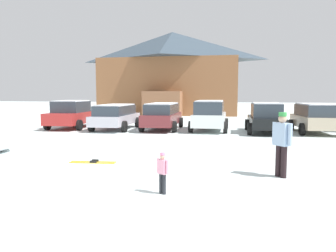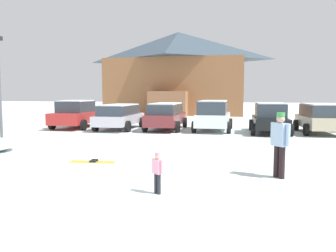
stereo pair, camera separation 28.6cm
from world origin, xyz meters
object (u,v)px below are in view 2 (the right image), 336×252
object	(u,v)px
ski_lodge	(178,72)
pair_of_skis	(93,162)
parked_beige_suv	(320,117)
parked_silver_wagon	(120,116)
parked_maroon_van	(166,115)
parked_black_sedan	(270,118)
skier_child_in_pink_snowsuit	(157,171)
skier_adult_in_blue_parka	(280,141)
parked_white_suv	(213,115)
parked_red_sedan	(77,114)

from	to	relation	value
ski_lodge	pair_of_skis	xyz separation A→B (m)	(2.01, -26.58, -4.49)
ski_lodge	parked_beige_suv	size ratio (longest dim) A/B	3.58
parked_silver_wagon	pair_of_skis	bearing A→B (deg)	-74.74
parked_maroon_van	parked_black_sedan	bearing A→B (deg)	-6.35
parked_maroon_van	skier_child_in_pink_snowsuit	world-z (taller)	parked_maroon_van
ski_lodge	parked_maroon_van	size ratio (longest dim) A/B	3.15
parked_black_sedan	pair_of_skis	xyz separation A→B (m)	(-6.16, -9.12, -0.81)
skier_adult_in_blue_parka	skier_child_in_pink_snowsuit	size ratio (longest dim) A/B	1.87
parked_white_suv	parked_red_sedan	bearing A→B (deg)	-179.32
parked_silver_wagon	skier_adult_in_blue_parka	world-z (taller)	skier_adult_in_blue_parka
parked_white_suv	pair_of_skis	world-z (taller)	parked_white_suv
parked_red_sedan	parked_white_suv	world-z (taller)	parked_white_suv
parked_black_sedan	parked_beige_suv	distance (m)	2.65
parked_red_sedan	skier_adult_in_blue_parka	xyz separation A→B (m)	(10.96, -10.45, 0.07)
parked_maroon_van	skier_adult_in_blue_parka	xyz separation A→B (m)	(5.23, -10.58, 0.08)
parked_maroon_van	parked_beige_suv	bearing A→B (deg)	-1.57
skier_child_in_pink_snowsuit	pair_of_skis	xyz separation A→B (m)	(-2.76, 2.74, -0.48)
parked_red_sedan	parked_white_suv	bearing A→B (deg)	0.68
ski_lodge	parked_white_suv	bearing A→B (deg)	-73.22
pair_of_skis	parked_black_sedan	bearing A→B (deg)	55.96
ski_lodge	pair_of_skis	bearing A→B (deg)	-85.67
ski_lodge	parked_black_sedan	size ratio (longest dim) A/B	3.63
skier_child_in_pink_snowsuit	parked_maroon_van	bearing A→B (deg)	101.36
pair_of_skis	parked_beige_suv	bearing A→B (deg)	47.39
parked_maroon_van	skier_adult_in_blue_parka	distance (m)	11.80
parked_black_sedan	skier_child_in_pink_snowsuit	world-z (taller)	parked_black_sedan
parked_black_sedan	pair_of_skis	bearing A→B (deg)	-124.04
parked_white_suv	parked_beige_suv	distance (m)	5.72
parked_beige_suv	parked_maroon_van	bearing A→B (deg)	178.43
parked_silver_wagon	parked_beige_suv	world-z (taller)	parked_beige_suv
ski_lodge	parked_red_sedan	size ratio (longest dim) A/B	3.23
parked_silver_wagon	parked_beige_suv	bearing A→B (deg)	0.79
skier_child_in_pink_snowsuit	parked_beige_suv	bearing A→B (deg)	63.88
ski_lodge	parked_maroon_van	xyz separation A→B (m)	(2.25, -16.80, -3.64)
parked_black_sedan	skier_child_in_pink_snowsuit	size ratio (longest dim) A/B	4.51
parked_maroon_van	parked_beige_suv	distance (m)	8.55
skier_adult_in_blue_parka	pair_of_skis	world-z (taller)	skier_adult_in_blue_parka
parked_black_sedan	parked_beige_suv	size ratio (longest dim) A/B	0.99
ski_lodge	parked_beige_suv	xyz separation A→B (m)	(10.79, -17.03, -3.63)
parked_silver_wagon	skier_adult_in_blue_parka	distance (m)	12.97
parked_white_suv	parked_black_sedan	distance (m)	3.16
skier_child_in_pink_snowsuit	ski_lodge	bearing A→B (deg)	99.23
pair_of_skis	parked_white_suv	bearing A→B (deg)	72.55
parked_red_sedan	parked_black_sedan	size ratio (longest dim) A/B	1.12
parked_red_sedan	parked_black_sedan	xyz separation A→B (m)	(11.65, -0.53, -0.04)
parked_red_sedan	pair_of_skis	world-z (taller)	parked_red_sedan
parked_white_suv	parked_maroon_van	bearing A→B (deg)	179.38
ski_lodge	pair_of_skis	distance (m)	27.03
skier_adult_in_blue_parka	parked_red_sedan	bearing A→B (deg)	136.37
ski_lodge	parked_maroon_van	distance (m)	17.34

